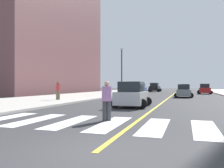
{
  "coord_description": "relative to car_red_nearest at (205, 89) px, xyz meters",
  "views": [
    {
      "loc": [
        2.04,
        -5.04,
        1.6
      ],
      "look_at": [
        -9.72,
        31.77,
        1.76
      ],
      "focal_mm": 37.19,
      "sensor_mm": 36.0,
      "label": 1
    }
  ],
  "objects": [
    {
      "name": "crosswalk_paint",
      "position": [
        -5.23,
        -35.49,
        -0.85
      ],
      "size": [
        13.5,
        4.0,
        0.01
      ],
      "color": "silver",
      "rests_on": "ground"
    },
    {
      "name": "car_silver_sixth",
      "position": [
        -6.94,
        -27.95,
        0.01
      ],
      "size": [
        2.62,
        4.14,
        1.83
      ],
      "rotation": [
        0.0,
        0.0,
        0.02
      ],
      "color": "#B7B7BC",
      "rests_on": "ground"
    },
    {
      "name": "low_rise_brick_west",
      "position": [
        -32.59,
        -3.51,
        13.01
      ],
      "size": [
        16.0,
        32.0,
        27.72
      ],
      "primitive_type": "cube",
      "color": "brown",
      "rests_on": "ground"
    },
    {
      "name": "pedestrian_crossing",
      "position": [
        -6.55,
        -34.77,
        0.13
      ],
      "size": [
        0.44,
        0.44,
        1.77
      ],
      "rotation": [
        0.0,
        0.0,
        0.37
      ],
      "color": "#38383D",
      "rests_on": "ground"
    },
    {
      "name": "street_lamp",
      "position": [
        -13.2,
        -7.99,
        3.75
      ],
      "size": [
        0.44,
        0.44,
        7.56
      ],
      "color": "#38383D",
      "rests_on": "sidewalk_kerb_west"
    },
    {
      "name": "car_gray_second",
      "position": [
        -3.46,
        -13.34,
        -0.06
      ],
      "size": [
        2.37,
        3.78,
        1.69
      ],
      "rotation": [
        0.0,
        0.0,
        3.15
      ],
      "color": "slate",
      "rests_on": "ground"
    },
    {
      "name": "sidewalk_kerb_west",
      "position": [
        -17.43,
        -19.49,
        -0.78
      ],
      "size": [
        10.0,
        120.0,
        0.15
      ],
      "primitive_type": "cube",
      "color": "#B2ADA3",
      "rests_on": "ground"
    },
    {
      "name": "car_green_fifth",
      "position": [
        -3.48,
        9.91,
        -0.01
      ],
      "size": [
        2.57,
        4.06,
        1.79
      ],
      "rotation": [
        0.0,
        0.0,
        3.17
      ],
      "color": "#236B42",
      "rests_on": "ground"
    },
    {
      "name": "pedestrian_walking_west",
      "position": [
        -15.24,
        -24.36,
        0.27
      ],
      "size": [
        0.44,
        0.44,
        1.77
      ],
      "rotation": [
        0.0,
        0.0,
        0.65
      ],
      "color": "brown",
      "rests_on": "sidewalk_kerb_west"
    },
    {
      "name": "car_red_nearest",
      "position": [
        0.0,
        0.0,
        0.0
      ],
      "size": [
        2.64,
        4.14,
        1.82
      ],
      "rotation": [
        0.0,
        0.0,
        3.1
      ],
      "color": "red",
      "rests_on": "ground"
    },
    {
      "name": "car_black_fourth",
      "position": [
        -10.28,
        11.03,
        0.13
      ],
      "size": [
        2.99,
        4.73,
        2.09
      ],
      "rotation": [
        0.0,
        0.0,
        -0.02
      ],
      "color": "black",
      "rests_on": "ground"
    },
    {
      "name": "ground_plane",
      "position": [
        -5.23,
        -39.49,
        -0.85
      ],
      "size": [
        220.0,
        220.0,
        0.0
      ],
      "primitive_type": "plane",
      "color": "#333335"
    },
    {
      "name": "car_blue_third",
      "position": [
        -10.61,
        -5.86,
        0.05
      ],
      "size": [
        2.82,
        4.38,
        1.92
      ],
      "rotation": [
        0.0,
        0.0,
        0.05
      ],
      "color": "#2D479E",
      "rests_on": "ground"
    },
    {
      "name": "lane_divider_paint",
      "position": [
        -5.23,
        0.51,
        -0.85
      ],
      "size": [
        0.16,
        80.0,
        0.01
      ],
      "primitive_type": "cube",
      "color": "yellow",
      "rests_on": "ground"
    }
  ]
}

